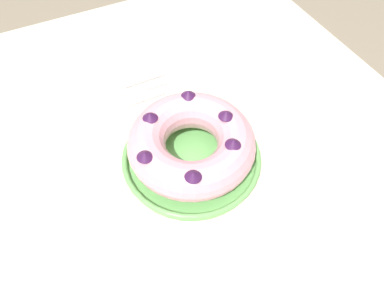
{
  "coord_description": "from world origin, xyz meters",
  "views": [
    {
      "loc": [
        0.43,
        -0.19,
        1.45
      ],
      "look_at": [
        0.0,
        0.02,
        0.85
      ],
      "focal_mm": 35.0,
      "sensor_mm": 36.0,
      "label": 1
    }
  ],
  "objects_px": {
    "serving_dish": "(192,159)",
    "serving_knife": "(121,86)",
    "cake_knife": "(126,104)",
    "fork": "(137,91)",
    "bundt_cake": "(192,144)"
  },
  "relations": [
    {
      "from": "serving_dish",
      "to": "serving_knife",
      "type": "relative_size",
      "value": 1.45
    },
    {
      "from": "serving_dish",
      "to": "serving_knife",
      "type": "height_order",
      "value": "serving_dish"
    },
    {
      "from": "cake_knife",
      "to": "fork",
      "type": "bearing_deg",
      "value": 133.04
    },
    {
      "from": "serving_dish",
      "to": "fork",
      "type": "bearing_deg",
      "value": -173.74
    },
    {
      "from": "serving_dish",
      "to": "serving_knife",
      "type": "distance_m",
      "value": 0.3
    },
    {
      "from": "serving_dish",
      "to": "bundt_cake",
      "type": "relative_size",
      "value": 1.13
    },
    {
      "from": "fork",
      "to": "cake_knife",
      "type": "relative_size",
      "value": 1.06
    },
    {
      "from": "bundt_cake",
      "to": "fork",
      "type": "relative_size",
      "value": 1.36
    },
    {
      "from": "fork",
      "to": "cake_knife",
      "type": "distance_m",
      "value": 0.05
    },
    {
      "from": "serving_dish",
      "to": "serving_knife",
      "type": "xyz_separation_m",
      "value": [
        -0.29,
        -0.06,
        -0.01
      ]
    },
    {
      "from": "bundt_cake",
      "to": "cake_knife",
      "type": "bearing_deg",
      "value": -163.11
    },
    {
      "from": "bundt_cake",
      "to": "serving_dish",
      "type": "bearing_deg",
      "value": 86.46
    },
    {
      "from": "serving_knife",
      "to": "cake_knife",
      "type": "distance_m",
      "value": 0.07
    },
    {
      "from": "serving_dish",
      "to": "bundt_cake",
      "type": "bearing_deg",
      "value": -93.54
    },
    {
      "from": "bundt_cake",
      "to": "fork",
      "type": "xyz_separation_m",
      "value": [
        -0.26,
        -0.03,
        -0.06
      ]
    }
  ]
}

